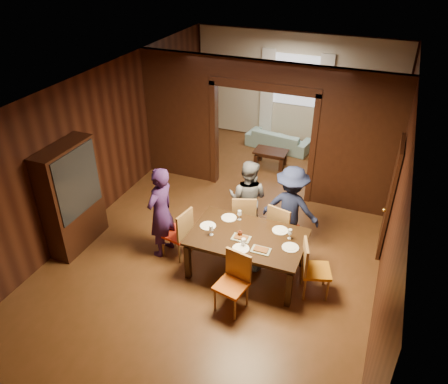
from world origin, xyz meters
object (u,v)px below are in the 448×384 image
at_px(dining_table, 247,254).
at_px(coffee_table, 270,158).
at_px(person_navy, 291,208).
at_px(chair_far_r, 283,226).
at_px(hutch, 72,197).
at_px(chair_right, 316,269).
at_px(chair_near, 231,284).
at_px(chair_left, 176,232).
at_px(sofa, 279,139).
at_px(person_purple, 161,212).
at_px(chair_far_l, 244,215).
at_px(person_grey, 248,199).

height_order(dining_table, coffee_table, dining_table).
height_order(person_navy, dining_table, person_navy).
relative_size(chair_far_r, hutch, 0.48).
height_order(chair_right, chair_near, same).
bearing_deg(dining_table, chair_right, -2.91).
bearing_deg(chair_left, sofa, -175.38).
distance_m(person_purple, dining_table, 1.65).
relative_size(coffee_table, hutch, 0.40).
relative_size(person_purple, chair_near, 1.77).
xyz_separation_m(chair_far_l, chair_far_r, (0.77, -0.06, 0.00)).
distance_m(person_grey, dining_table, 1.18).
bearing_deg(chair_near, person_navy, 89.24).
bearing_deg(hutch, chair_left, 11.69).
height_order(person_purple, chair_far_l, person_purple).
bearing_deg(chair_left, person_purple, -73.04).
xyz_separation_m(chair_left, chair_right, (2.49, -0.04, 0.00)).
height_order(sofa, dining_table, dining_table).
relative_size(sofa, dining_table, 0.90).
distance_m(person_navy, chair_far_l, 0.91).
distance_m(dining_table, chair_right, 1.19).
distance_m(person_purple, chair_near, 1.87).
xyz_separation_m(coffee_table, hutch, (-2.41, -4.31, 0.80)).
bearing_deg(chair_far_l, person_purple, 19.49).
bearing_deg(chair_far_r, chair_far_l, 9.67).
bearing_deg(chair_far_l, chair_near, 84.18).
bearing_deg(dining_table, chair_near, -86.36).
relative_size(person_grey, chair_right, 1.60).
relative_size(person_purple, coffee_table, 2.14).
relative_size(person_purple, chair_far_l, 1.77).
relative_size(person_grey, sofa, 0.92).
relative_size(dining_table, chair_right, 1.94).
bearing_deg(person_navy, chair_near, 80.17).
xyz_separation_m(chair_right, chair_far_r, (-0.80, 0.92, 0.00)).
bearing_deg(chair_right, hutch, 76.24).
relative_size(chair_far_r, chair_near, 1.00).
xyz_separation_m(person_purple, chair_left, (0.26, 0.03, -0.37)).
height_order(sofa, hutch, hutch).
xyz_separation_m(chair_left, chair_near, (1.37, -0.86, 0.00)).
bearing_deg(chair_far_r, person_navy, -103.51).
height_order(coffee_table, chair_left, chair_left).
bearing_deg(chair_far_l, chair_far_r, 156.24).
bearing_deg(chair_right, coffee_table, 7.64).
bearing_deg(person_purple, chair_far_l, 138.49).
relative_size(person_purple, person_grey, 1.10).
bearing_deg(person_navy, chair_far_l, 8.65).
height_order(chair_right, chair_far_r, same).
bearing_deg(person_navy, chair_right, 125.95).
height_order(person_grey, chair_right, person_grey).
height_order(person_purple, coffee_table, person_purple).
bearing_deg(hutch, person_navy, 21.33).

